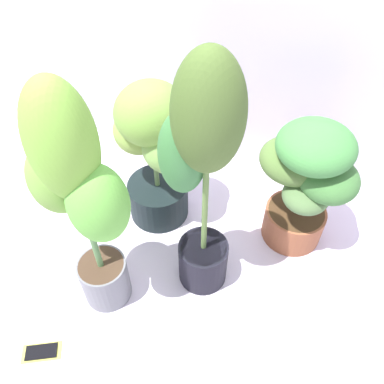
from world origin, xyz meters
The scene contains 6 objects.
ground_plane centered at (0.00, 0.00, 0.00)m, with size 8.00×8.00×0.00m, color silver.
potted_plant_back_left centered at (-0.28, 0.35, 0.40)m, with size 0.43×0.38×0.71m.
potted_plant_front_left centered at (-0.32, -0.12, 0.59)m, with size 0.38×0.29×1.00m.
potted_plant_center centered at (0.00, 0.08, 0.60)m, with size 0.31×0.24×1.03m.
potted_plant_back_right centered at (0.35, 0.41, 0.36)m, with size 0.47×0.39×0.62m.
cell_phone centered at (-0.45, -0.42, 0.00)m, with size 0.16×0.12×0.01m.
Camera 1 is at (0.25, -0.78, 1.47)m, focal length 36.68 mm.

